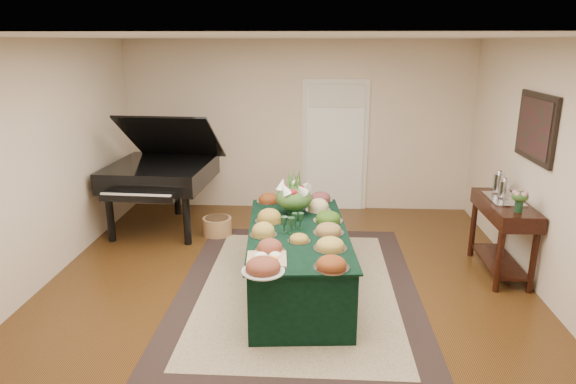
# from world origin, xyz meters

# --- Properties ---
(ground) EXTENTS (6.00, 6.00, 0.00)m
(ground) POSITION_xyz_m (0.00, 0.00, 0.00)
(ground) COLOR black
(ground) RESTS_ON ground
(area_rug) EXTENTS (2.64, 3.70, 0.01)m
(area_rug) POSITION_xyz_m (0.13, 0.02, 0.01)
(area_rug) COLOR black
(area_rug) RESTS_ON ground
(kitchen_doorway) EXTENTS (1.05, 0.07, 2.10)m
(kitchen_doorway) POSITION_xyz_m (0.60, 2.97, 1.02)
(kitchen_doorway) COLOR silver
(kitchen_doorway) RESTS_ON ground
(buffet_table) EXTENTS (1.21, 2.27, 0.73)m
(buffet_table) POSITION_xyz_m (0.12, -0.05, 0.37)
(buffet_table) COLOR black
(buffet_table) RESTS_ON ground
(food_platters) EXTENTS (1.05, 2.45, 0.11)m
(food_platters) POSITION_xyz_m (0.13, -0.07, 0.78)
(food_platters) COLOR silver
(food_platters) RESTS_ON buffet_table
(cutting_board) EXTENTS (0.39, 0.39, 0.10)m
(cutting_board) POSITION_xyz_m (-0.13, -0.83, 0.77)
(cutting_board) COLOR tan
(cutting_board) RESTS_ON buffet_table
(green_goblets) EXTENTS (0.24, 0.23, 0.18)m
(green_goblets) POSITION_xyz_m (0.07, -0.08, 0.82)
(green_goblets) COLOR #14331D
(green_goblets) RESTS_ON buffet_table
(floral_centerpiece) EXTENTS (0.43, 0.43, 0.43)m
(floral_centerpiece) POSITION_xyz_m (0.06, 0.45, 0.99)
(floral_centerpiece) COLOR #14331D
(floral_centerpiece) RESTS_ON buffet_table
(grand_piano) EXTENTS (1.57, 1.74, 1.71)m
(grand_piano) POSITION_xyz_m (-1.92, 1.87, 0.85)
(grand_piano) COLOR black
(grand_piano) RESTS_ON ground
(wicker_basket) EXTENTS (0.41, 0.41, 0.25)m
(wicker_basket) POSITION_xyz_m (-1.09, 1.63, 0.13)
(wicker_basket) COLOR olive
(wicker_basket) RESTS_ON ground
(mahogany_sideboard) EXTENTS (0.45, 1.17, 0.89)m
(mahogany_sideboard) POSITION_xyz_m (2.49, 0.59, 0.69)
(mahogany_sideboard) COLOR black
(mahogany_sideboard) RESTS_ON ground
(tea_service) EXTENTS (0.34, 0.58, 0.30)m
(tea_service) POSITION_xyz_m (2.50, 0.78, 1.01)
(tea_service) COLOR silver
(tea_service) RESTS_ON mahogany_sideboard
(pink_bouquet) EXTENTS (0.20, 0.20, 0.25)m
(pink_bouquet) POSITION_xyz_m (2.49, 0.22, 1.06)
(pink_bouquet) COLOR #14331D
(pink_bouquet) RESTS_ON mahogany_sideboard
(wall_painting) EXTENTS (0.05, 0.95, 0.75)m
(wall_painting) POSITION_xyz_m (2.72, 0.59, 1.75)
(wall_painting) COLOR black
(wall_painting) RESTS_ON ground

